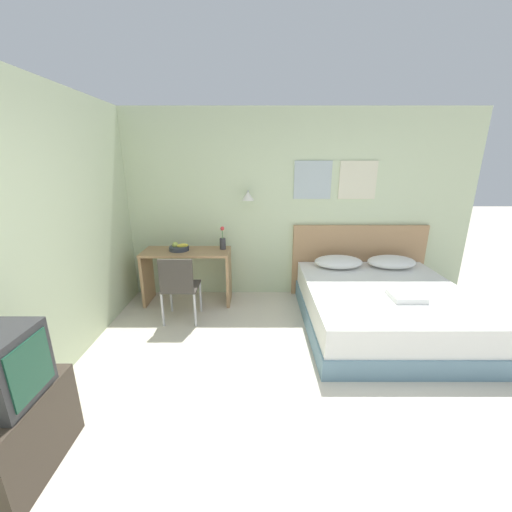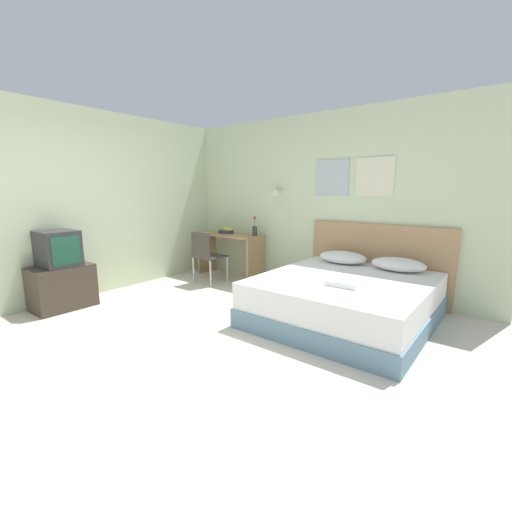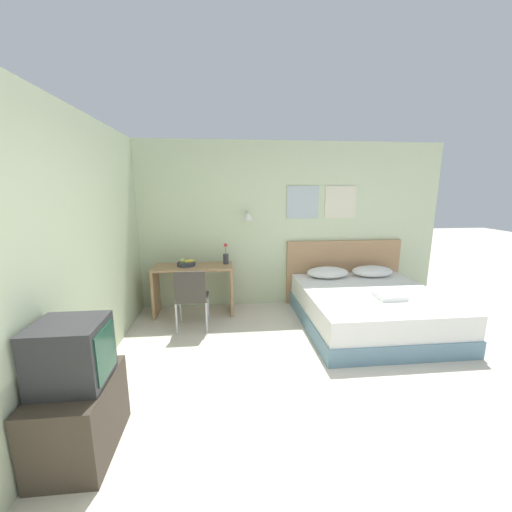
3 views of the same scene
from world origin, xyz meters
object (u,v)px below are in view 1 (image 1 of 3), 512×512
folded_towel_near_foot (406,296)px  pillow_right (391,262)px  fruit_bowl (179,248)px  desk (187,266)px  desk_chair (179,284)px  headboard (357,260)px  pillow_left (338,262)px  bed (382,308)px  flower_vase (222,242)px  tv_stand (11,436)px

folded_towel_near_foot → pillow_right: bearing=76.0°
folded_towel_near_foot → fruit_bowl: (-2.71, 1.05, 0.25)m
folded_towel_near_foot → desk: bearing=158.3°
pillow_right → desk_chair: desk_chair is taller
headboard → pillow_left: size_ratio=2.95×
pillow_left → pillow_right: 0.74m
bed → flower_vase: flower_vase is taller
desk_chair → flower_vase: flower_vase is taller
desk → flower_vase: 0.61m
bed → desk_chair: 2.49m
headboard → tv_stand: size_ratio=2.74×
pillow_left → tv_stand: 3.77m
headboard → fruit_bowl: size_ratio=7.15×
bed → pillow_left: 0.89m
bed → desk_chair: bearing=177.1°
headboard → pillow_right: headboard is taller
fruit_bowl → desk_chair: bearing=-78.7°
pillow_right → desk_chair: (-2.84, -0.61, -0.09)m
folded_towel_near_foot → flower_vase: bearing=152.2°
bed → desk: bearing=163.5°
folded_towel_near_foot → tv_stand: 3.58m
headboard → flower_vase: size_ratio=6.04×
headboard → desk: headboard is taller
pillow_right → desk: 2.87m
fruit_bowl → flower_vase: 0.61m
pillow_right → fruit_bowl: bearing=179.7°
tv_stand → desk: bearing=76.9°
pillow_left → headboard: bearing=38.6°
headboard → fruit_bowl: bearing=-173.8°
folded_towel_near_foot → flower_vase: (-2.11, 1.11, 0.32)m
bed → desk_chair: size_ratio=2.31×
desk → folded_towel_near_foot: bearing=-21.7°
desk_chair → tv_stand: 2.09m
folded_towel_near_foot → desk: 2.81m
bed → flower_vase: (-1.99, 0.81, 0.62)m
flower_vase → fruit_bowl: bearing=-174.2°
pillow_left → folded_towel_near_foot: (0.49, -1.03, -0.05)m
desk → flower_vase: bearing=8.4°
pillow_right → headboard: bearing=141.4°
pillow_left → bed: bearing=-63.1°
pillow_left → tv_stand: bearing=-136.4°
pillow_right → desk: desk is taller
folded_towel_near_foot → tv_stand: (-3.21, -1.56, -0.27)m
tv_stand → bed: bearing=31.0°
bed → pillow_right: 0.89m
headboard → desk: 2.51m
tv_stand → desk_chair: bearing=72.5°
pillow_left → desk_chair: (-2.10, -0.61, -0.09)m
pillow_left → flower_vase: flower_vase is taller
desk → tv_stand: size_ratio=1.68×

